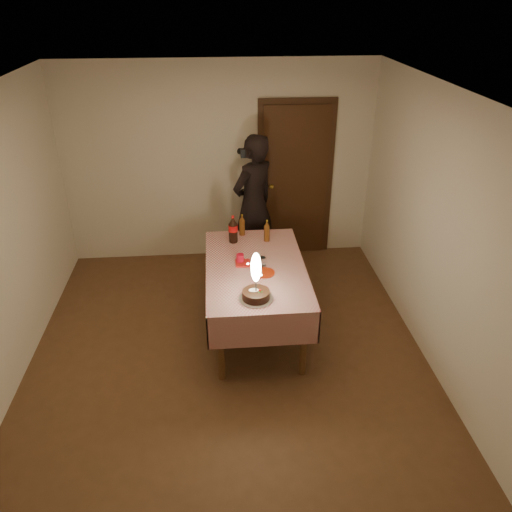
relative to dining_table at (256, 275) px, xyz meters
name	(u,v)px	position (x,y,z in m)	size (l,w,h in m)	color
ground	(229,356)	(-0.32, -0.42, -0.69)	(4.00, 4.50, 0.01)	brown
room_shell	(227,203)	(-0.28, -0.35, 0.96)	(4.04, 4.54, 2.62)	beige
dining_table	(256,275)	(0.00, 0.00, 0.00)	(1.02, 1.72, 0.80)	brown
birthday_cake	(256,287)	(-0.05, -0.60, 0.23)	(0.32, 0.32, 0.48)	white
red_plate	(264,273)	(0.07, -0.14, 0.11)	(0.22, 0.22, 0.01)	#A6260B
red_cup	(240,259)	(-0.15, 0.09, 0.16)	(0.08, 0.08, 0.10)	#AA0B21
clear_cup	(263,261)	(0.07, 0.02, 0.15)	(0.07, 0.07, 0.09)	white
napkin_stack	(243,263)	(-0.13, 0.06, 0.12)	(0.15, 0.15, 0.02)	red
cola_bottle	(233,229)	(-0.20, 0.58, 0.26)	(0.10, 0.10, 0.32)	black
amber_bottle_left	(242,225)	(-0.09, 0.75, 0.22)	(0.06, 0.06, 0.26)	#5A300F
amber_bottle_right	(267,231)	(0.18, 0.57, 0.22)	(0.06, 0.06, 0.26)	#5A300F
photographer	(253,204)	(0.10, 1.43, 0.20)	(0.78, 0.75, 1.79)	black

